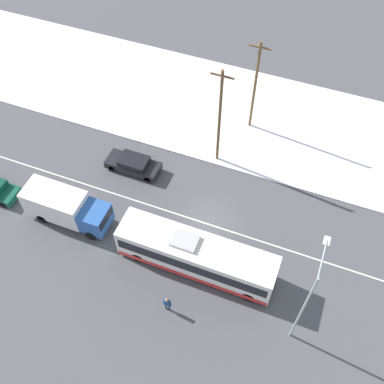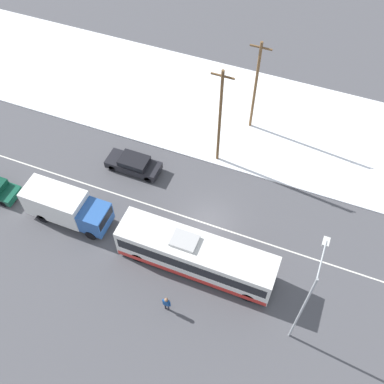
% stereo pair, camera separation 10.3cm
% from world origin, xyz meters
% --- Properties ---
extents(ground_plane, '(120.00, 120.00, 0.00)m').
position_xyz_m(ground_plane, '(0.00, 0.00, 0.00)').
color(ground_plane, '#4C4C51').
extents(snow_lot, '(80.00, 13.14, 0.12)m').
position_xyz_m(snow_lot, '(0.00, 12.47, 0.06)').
color(snow_lot, white).
rests_on(snow_lot, ground_plane).
extents(lane_marking_center, '(60.00, 0.12, 0.00)m').
position_xyz_m(lane_marking_center, '(0.00, 0.00, 0.00)').
color(lane_marking_center, silver).
rests_on(lane_marking_center, ground_plane).
extents(city_bus, '(11.32, 2.57, 3.17)m').
position_xyz_m(city_bus, '(0.43, -3.69, 1.55)').
color(city_bus, white).
rests_on(city_bus, ground_plane).
extents(box_truck, '(6.62, 2.30, 2.84)m').
position_xyz_m(box_truck, '(-10.27, -3.39, 1.58)').
color(box_truck, silver).
rests_on(box_truck, ground_plane).
extents(sedan_car, '(4.59, 1.80, 1.35)m').
position_xyz_m(sedan_car, '(-7.70, 2.91, 0.75)').
color(sedan_car, black).
rests_on(sedan_car, ground_plane).
extents(pedestrian_at_stop, '(0.59, 0.26, 1.65)m').
position_xyz_m(pedestrian_at_stop, '(-0.19, -7.48, 1.01)').
color(pedestrian_at_stop, '#23232D').
rests_on(pedestrian_at_stop, ground_plane).
extents(streetlamp, '(0.36, 2.87, 8.39)m').
position_xyz_m(streetlamp, '(8.02, -5.68, 5.25)').
color(streetlamp, '#9EA3A8').
rests_on(streetlamp, ground_plane).
extents(utility_pole_roadside, '(1.80, 0.24, 9.43)m').
position_xyz_m(utility_pole_roadside, '(-1.55, 6.55, 4.91)').
color(utility_pole_roadside, brown).
rests_on(utility_pole_roadside, ground_plane).
extents(utility_pole_snowlot, '(1.80, 0.24, 8.94)m').
position_xyz_m(utility_pole_snowlot, '(-0.10, 11.44, 4.66)').
color(utility_pole_snowlot, brown).
rests_on(utility_pole_snowlot, ground_plane).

